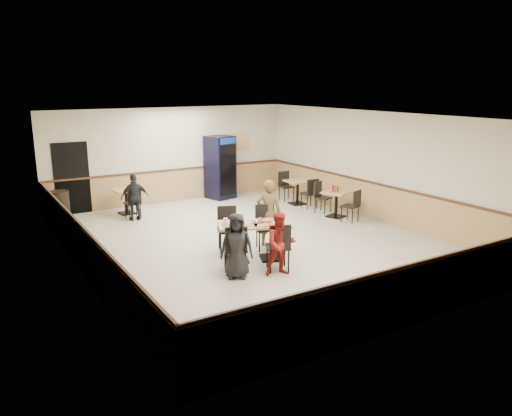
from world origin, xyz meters
TOP-DOWN VIEW (x-y plane):
  - ground at (0.00, 0.00)m, footprint 10.00×10.00m
  - room_shell at (1.78, 2.55)m, footprint 10.00×10.00m
  - main_table at (-0.61, -1.11)m, footprint 1.71×1.29m
  - main_chairs at (-0.66, -1.08)m, footprint 1.94×2.18m
  - diner_woman_left at (-1.42, -1.79)m, footprint 0.76×0.68m
  - diner_woman_right at (-0.61, -2.11)m, footprint 0.74×0.65m
  - diner_man_opposite at (0.19, -0.42)m, footprint 0.69×0.63m
  - lone_diner at (-1.78, 3.38)m, footprint 0.80×0.41m
  - tabletop_clutter at (-0.64, -1.17)m, footprint 1.41×0.93m
  - side_table_near at (3.22, 0.72)m, footprint 0.88×0.88m
  - side_table_near_chair_south at (3.22, 0.13)m, footprint 0.55×0.55m
  - side_table_near_chair_north at (3.22, 1.31)m, footprint 0.55×0.55m
  - side_table_far at (3.19, 2.57)m, footprint 0.76×0.76m
  - side_table_far_chair_south at (3.19, 1.96)m, footprint 0.48×0.48m
  - side_table_far_chair_north at (3.19, 3.17)m, footprint 0.48×0.48m
  - condiment_caddy at (3.19, 0.77)m, footprint 0.23×0.06m
  - back_table at (-1.78, 4.20)m, footprint 0.70×0.70m
  - back_table_chair_lone at (-1.78, 3.62)m, footprint 0.44×0.44m
  - pepsi_cooler at (1.52, 4.59)m, footprint 0.94×0.94m
  - trash_bin at (-3.56, 4.55)m, footprint 0.52×0.52m

SIDE VIEW (x-z plane):
  - ground at x=0.00m, z-range 0.00..0.00m
  - trash_bin at x=-3.56m, z-range 0.00..0.81m
  - back_table_chair_lone at x=-1.78m, z-range 0.00..0.91m
  - side_table_near_chair_south at x=3.22m, z-range 0.00..0.94m
  - side_table_near_chair_north at x=3.22m, z-range 0.00..0.94m
  - side_table_far_chair_south at x=3.19m, z-range 0.00..0.96m
  - side_table_far_chair_north at x=3.19m, z-range 0.00..0.96m
  - back_table at x=-1.78m, z-range 0.12..0.84m
  - side_table_near at x=3.22m, z-range 0.12..0.86m
  - side_table_far at x=3.19m, z-range 0.12..0.88m
  - main_chairs at x=-0.66m, z-range 0.00..1.04m
  - main_table at x=-0.61m, z-range 0.14..0.96m
  - room_shell at x=1.78m, z-range -4.42..5.58m
  - diner_woman_right at x=-0.61m, z-range 0.00..1.29m
  - lone_diner at x=-1.78m, z-range 0.00..1.30m
  - diner_woman_left at x=-1.42m, z-range 0.00..1.31m
  - diner_man_opposite at x=0.19m, z-range 0.00..1.58m
  - condiment_caddy at x=3.19m, z-range 0.73..0.93m
  - tabletop_clutter at x=-0.64m, z-range 0.79..0.91m
  - pepsi_cooler at x=1.52m, z-range 0.00..2.06m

